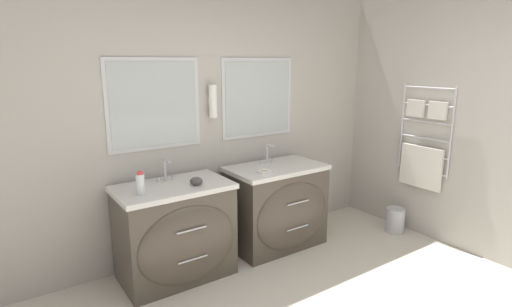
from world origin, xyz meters
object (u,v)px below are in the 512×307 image
vanity_right (278,206)px  waste_bin (395,220)px  vanity_left (177,232)px  toiletry_bottle (140,184)px  amenity_bowl (196,181)px

vanity_right → waste_bin: 1.42m
vanity_left → toiletry_bottle: toiletry_bottle is taller
toiletry_bottle → amenity_bowl: size_ratio=1.73×
vanity_right → amenity_bowl: (-0.95, -0.07, 0.45)m
vanity_right → toiletry_bottle: 1.52m
waste_bin → vanity_right: bearing=159.7°
toiletry_bottle → amenity_bowl: (0.48, -0.01, -0.06)m
toiletry_bottle → waste_bin: size_ratio=0.69×
vanity_left → vanity_right: (1.12, 0.00, 0.00)m
vanity_left → amenity_bowl: (0.17, -0.07, 0.45)m
amenity_bowl → waste_bin: amenity_bowl is taller
toiletry_bottle → waste_bin: (2.73, -0.42, -0.80)m
vanity_right → amenity_bowl: bearing=-175.8°
amenity_bowl → waste_bin: 2.40m
vanity_right → toiletry_bottle: size_ratio=5.06×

